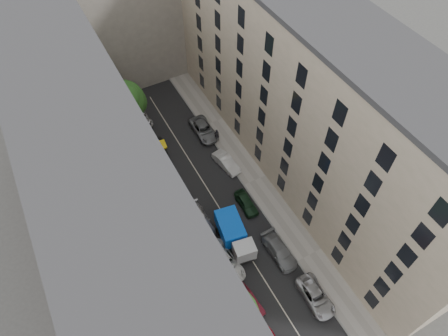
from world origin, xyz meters
TOP-DOWN VIEW (x-y plane):
  - ground at (0.00, 0.00)m, footprint 120.00×120.00m
  - road_surface at (0.00, 0.00)m, footprint 8.00×44.00m
  - sidewalk_left at (-5.50, 0.00)m, footprint 3.00×44.00m
  - sidewalk_right at (5.50, 0.00)m, footprint 3.00×44.00m
  - building_left at (-11.00, 0.00)m, footprint 8.00×44.00m
  - building_right at (11.00, 0.00)m, footprint 8.00×44.00m
  - building_endcap at (0.00, 28.00)m, footprint 18.00×12.00m
  - tarp_truck at (-0.60, -5.84)m, footprint 3.14×6.07m
  - car_left_1 at (-2.80, -12.08)m, footprint 2.17×4.47m
  - car_left_2 at (-2.80, -7.80)m, footprint 2.88×5.47m
  - car_left_3 at (-2.80, -2.20)m, footprint 2.00×4.85m
  - car_left_4 at (-3.60, 3.85)m, footprint 1.92×4.09m
  - car_left_5 at (-2.80, 9.00)m, footprint 1.95×4.47m
  - car_left_6 at (-2.80, 15.89)m, footprint 2.43×4.76m
  - car_right_0 at (3.26, -15.00)m, footprint 2.37×4.77m
  - car_right_1 at (2.80, -9.35)m, footprint 2.08×4.85m
  - car_right_2 at (2.80, -2.60)m, footprint 1.60×3.77m
  - car_right_3 at (3.60, 3.60)m, footprint 2.14×4.35m
  - car_right_4 at (3.60, 9.80)m, footprint 2.40×5.10m
  - tree_near at (-6.19, -14.31)m, footprint 6.04×5.87m
  - tree_mid at (-5.96, 3.05)m, footprint 4.81×4.45m
  - tree_far at (-4.50, 14.28)m, footprint 5.37×5.11m
  - lamp_post at (-4.20, -9.26)m, footprint 0.36×0.36m
  - pedestrian at (4.54, 7.88)m, footprint 0.78×0.66m

SIDE VIEW (x-z plane):
  - ground at x=0.00m, z-range 0.00..0.00m
  - road_surface at x=0.00m, z-range 0.00..0.02m
  - sidewalk_left at x=-5.50m, z-range 0.00..0.15m
  - sidewalk_right at x=5.50m, z-range 0.00..0.15m
  - car_right_2 at x=2.80m, z-range 0.00..1.27m
  - car_left_6 at x=-2.80m, z-range 0.00..1.29m
  - car_right_0 at x=3.26m, z-range 0.00..1.30m
  - car_left_4 at x=-3.60m, z-range 0.00..1.36m
  - car_right_3 at x=3.60m, z-range 0.00..1.37m
  - car_right_1 at x=2.80m, z-range 0.00..1.39m
  - car_left_3 at x=-2.80m, z-range 0.00..1.41m
  - car_left_1 at x=-2.80m, z-range 0.00..1.41m
  - car_right_4 at x=3.60m, z-range 0.00..1.41m
  - car_left_5 at x=-2.80m, z-range 0.00..1.43m
  - car_left_2 at x=-2.80m, z-range 0.00..1.47m
  - pedestrian at x=4.54m, z-range 0.15..1.95m
  - tarp_truck at x=-0.60m, z-range 0.14..2.79m
  - lamp_post at x=-4.20m, z-range 0.88..6.95m
  - tree_far at x=-4.50m, z-range 1.37..9.38m
  - tree_mid at x=-5.96m, z-range 1.52..9.44m
  - tree_near at x=-6.19m, z-range 1.36..9.97m
  - building_endcap at x=0.00m, z-range 0.00..18.00m
  - building_left at x=-11.00m, z-range 0.00..20.00m
  - building_right at x=11.00m, z-range 0.00..20.00m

